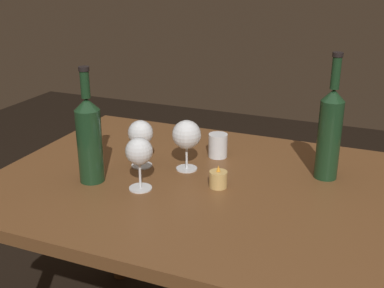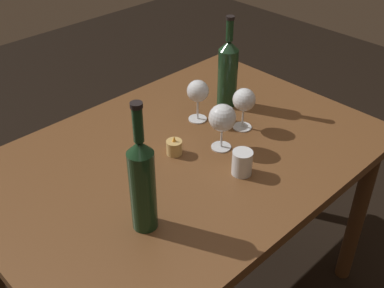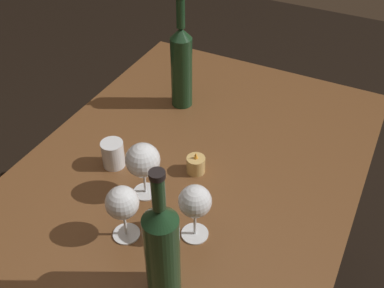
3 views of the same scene
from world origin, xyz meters
TOP-DOWN VIEW (x-y plane):
  - dining_table at (0.00, 0.00)m, footprint 1.30×0.90m
  - wine_glass_left at (-0.25, 0.03)m, footprint 0.08×0.08m
  - wine_glass_right at (-0.18, -0.12)m, footprint 0.08×0.08m
  - wine_glass_centre at (-0.11, 0.06)m, footprint 0.09×0.09m
  - wine_bottle at (-0.34, -0.12)m, footprint 0.07×0.07m
  - wine_bottle_second at (0.30, 0.17)m, footprint 0.07×0.07m
  - water_tumbler at (-0.06, 0.20)m, footprint 0.06×0.06m
  - votive_candle at (0.02, -0.02)m, footprint 0.05×0.05m

SIDE VIEW (x-z plane):
  - dining_table at x=0.00m, z-range 0.28..1.02m
  - votive_candle at x=0.02m, z-range 0.73..0.80m
  - water_tumbler at x=-0.06m, z-range 0.74..0.81m
  - wine_glass_left at x=-0.25m, z-range 0.77..0.92m
  - wine_glass_right at x=-0.18m, z-range 0.77..0.93m
  - wine_glass_centre at x=-0.11m, z-range 0.77..0.93m
  - wine_bottle at x=-0.34m, z-range 0.70..1.04m
  - wine_bottle_second at x=0.30m, z-range 0.70..1.07m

